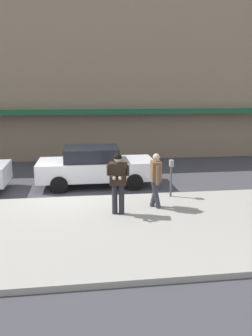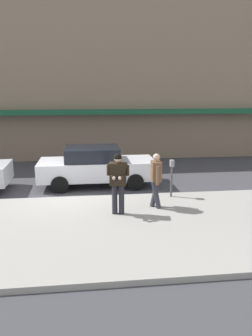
{
  "view_description": "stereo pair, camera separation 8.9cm",
  "coord_description": "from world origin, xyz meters",
  "px_view_note": "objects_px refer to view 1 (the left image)",
  "views": [
    {
      "loc": [
        0.67,
        -11.01,
        3.65
      ],
      "look_at": [
        1.85,
        -1.9,
        1.49
      ],
      "focal_mm": 35.0,
      "sensor_mm": 36.0,
      "label": 1
    },
    {
      "loc": [
        0.76,
        -11.02,
        3.65
      ],
      "look_at": [
        1.85,
        -1.9,
        1.49
      ],
      "focal_mm": 35.0,
      "sensor_mm": 36.0,
      "label": 2
    }
  ],
  "objects_px": {
    "man_texting_on_phone": "(118,177)",
    "pedestrian_dark_coat": "(156,177)",
    "parked_sedan_mid": "(95,166)",
    "parking_meter": "(171,173)"
  },
  "relations": [
    {
      "from": "parking_meter",
      "to": "pedestrian_dark_coat",
      "type": "bearing_deg",
      "value": -127.17
    },
    {
      "from": "pedestrian_dark_coat",
      "to": "parking_meter",
      "type": "height_order",
      "value": "pedestrian_dark_coat"
    },
    {
      "from": "parked_sedan_mid",
      "to": "pedestrian_dark_coat",
      "type": "height_order",
      "value": "pedestrian_dark_coat"
    },
    {
      "from": "pedestrian_dark_coat",
      "to": "parking_meter",
      "type": "bearing_deg",
      "value": 52.83
    },
    {
      "from": "parked_sedan_mid",
      "to": "pedestrian_dark_coat",
      "type": "relative_size",
      "value": 2.65
    },
    {
      "from": "parked_sedan_mid",
      "to": "man_texting_on_phone",
      "type": "xyz_separation_m",
      "value": [
        0.53,
        -3.57,
        0.46
      ]
    },
    {
      "from": "man_texting_on_phone",
      "to": "pedestrian_dark_coat",
      "type": "relative_size",
      "value": 1.06
    },
    {
      "from": "man_texting_on_phone",
      "to": "parking_meter",
      "type": "bearing_deg",
      "value": 35.74
    },
    {
      "from": "man_texting_on_phone",
      "to": "pedestrian_dark_coat",
      "type": "distance_m",
      "value": 1.28
    },
    {
      "from": "parking_meter",
      "to": "man_texting_on_phone",
      "type": "bearing_deg",
      "value": -144.26
    }
  ]
}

